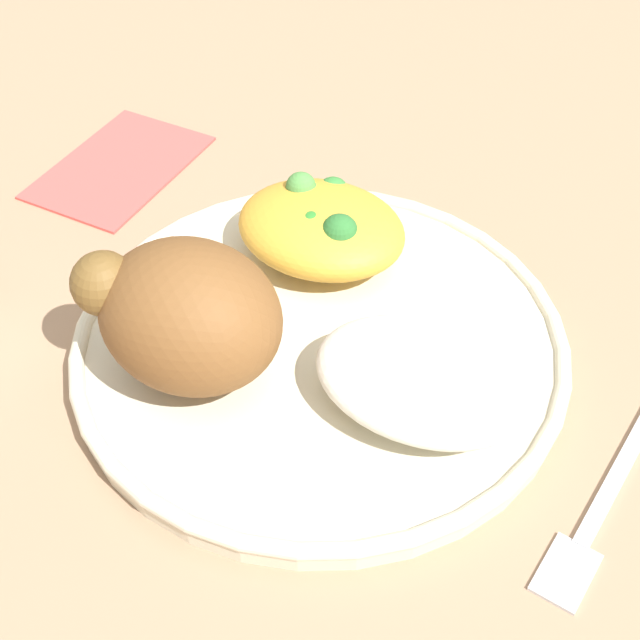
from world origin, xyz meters
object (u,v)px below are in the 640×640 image
object	(u,v)px
rice_pile	(421,379)
mac_cheese_with_broccoli	(321,226)
fork	(604,500)
plate	(320,343)
roasted_chicken	(185,314)
napkin	(120,166)

from	to	relation	value
rice_pile	mac_cheese_with_broccoli	xyz separation A→B (m)	(0.10, -0.08, 0.00)
mac_cheese_with_broccoli	fork	world-z (taller)	mac_cheese_with_broccoli
plate	fork	xyz separation A→B (m)	(-0.16, 0.03, -0.01)
roasted_chicken	rice_pile	bearing A→B (deg)	-164.40
mac_cheese_with_broccoli	fork	distance (m)	0.22
mac_cheese_with_broccoli	fork	xyz separation A→B (m)	(-0.20, 0.09, -0.03)
roasted_chicken	mac_cheese_with_broccoli	world-z (taller)	roasted_chicken
mac_cheese_with_broccoli	napkin	size ratio (longest dim) A/B	0.82
roasted_chicken	fork	xyz separation A→B (m)	(-0.21, -0.03, -0.05)
roasted_chicken	napkin	size ratio (longest dim) A/B	0.85
roasted_chicken	napkin	xyz separation A→B (m)	(0.16, -0.15, -0.05)
roasted_chicken	napkin	bearing A→B (deg)	-43.29
roasted_chicken	rice_pile	distance (m)	0.12
roasted_chicken	fork	size ratio (longest dim) A/B	0.73
fork	napkin	distance (m)	0.39
roasted_chicken	rice_pile	size ratio (longest dim) A/B	0.96
mac_cheese_with_broccoli	fork	bearing A→B (deg)	155.70
rice_pile	roasted_chicken	bearing A→B (deg)	15.60
roasted_chicken	rice_pile	xyz separation A→B (m)	(-0.11, -0.03, -0.02)
roasted_chicken	napkin	distance (m)	0.22
rice_pile	plate	bearing A→B (deg)	-17.16
plate	mac_cheese_with_broccoli	xyz separation A→B (m)	(0.03, -0.06, 0.03)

